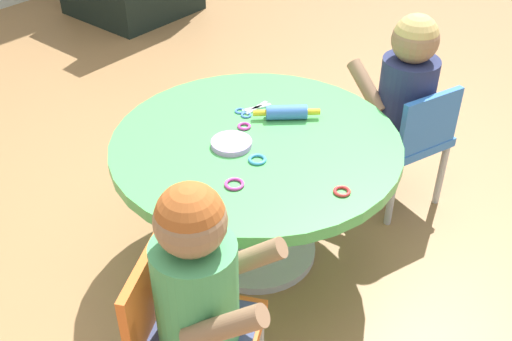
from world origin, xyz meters
TOP-DOWN VIEW (x-y plane):
  - ground_plane at (0.00, 0.00)m, footprint 10.00×10.00m
  - craft_table at (0.00, 0.00)m, footprint 0.96×0.96m
  - child_chair_left at (-0.60, -0.27)m, footprint 0.40×0.40m
  - seated_child_left at (-0.58, -0.31)m, footprint 0.40×0.43m
  - child_chair_right at (0.61, -0.24)m, footprint 0.38×0.38m
  - seated_child_right at (0.63, -0.21)m, footprint 0.37×0.41m
  - rolling_pin at (0.17, 0.01)m, footprint 0.17×0.18m
  - craft_scissors at (0.12, 0.14)m, footprint 0.14×0.08m
  - playdough_blob_0 at (-0.08, 0.04)m, footprint 0.13×0.13m
  - cookie_cutter_0 at (-0.23, -0.11)m, footprint 0.06×0.06m
  - cookie_cutter_1 at (-0.09, -0.08)m, footprint 0.06×0.06m
  - cookie_cutter_2 at (0.03, 0.08)m, footprint 0.05×0.05m
  - cookie_cutter_3 at (-0.06, -0.37)m, footprint 0.05×0.05m

SIDE VIEW (x-z plane):
  - ground_plane at x=0.00m, z-range 0.00..0.00m
  - child_chair_left at x=-0.60m, z-range 0.04..0.57m
  - child_chair_right at x=0.61m, z-range 0.04..0.57m
  - craft_table at x=0.00m, z-range 0.14..0.64m
  - craft_scissors at x=0.12m, z-range 0.50..0.50m
  - cookie_cutter_0 at x=-0.23m, z-range 0.50..0.51m
  - cookie_cutter_1 at x=-0.09m, z-range 0.50..0.51m
  - cookie_cutter_2 at x=0.03m, z-range 0.50..0.51m
  - cookie_cutter_3 at x=-0.06m, z-range 0.50..0.51m
  - playdough_blob_0 at x=-0.08m, z-range 0.50..0.52m
  - rolling_pin at x=0.17m, z-range 0.50..0.55m
  - seated_child_left at x=-0.58m, z-range 0.28..0.79m
  - seated_child_right at x=0.63m, z-range 0.28..0.79m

